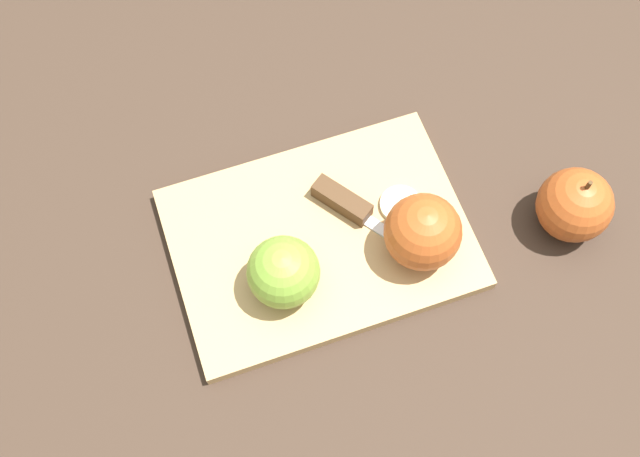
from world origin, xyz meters
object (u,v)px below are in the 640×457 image
(apple_half_right, at_px, (423,232))
(apple_whole, at_px, (575,205))
(apple_half_left, at_px, (284,272))
(knife, at_px, (347,204))

(apple_half_right, bearing_deg, apple_whole, -119.21)
(apple_half_left, bearing_deg, apple_half_right, 23.53)
(apple_whole, bearing_deg, knife, 159.05)
(apple_half_left, bearing_deg, knife, 60.16)
(apple_half_left, xyz_separation_m, apple_half_right, (0.16, -0.01, 0.00))
(apple_half_left, distance_m, apple_whole, 0.34)
(apple_half_left, height_order, apple_half_right, apple_half_right)
(apple_half_right, relative_size, knife, 0.59)
(knife, distance_m, apple_whole, 0.26)
(knife, bearing_deg, apple_half_right, 3.62)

